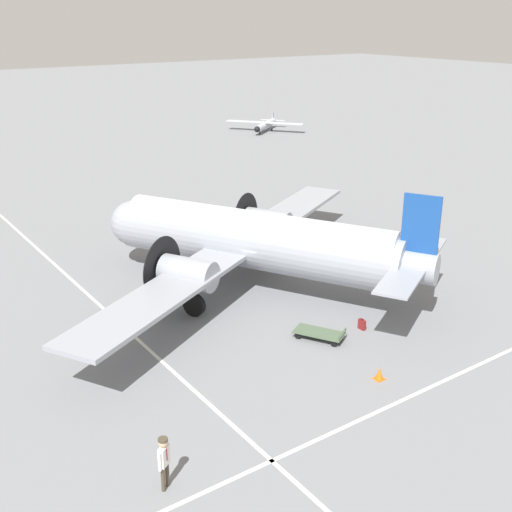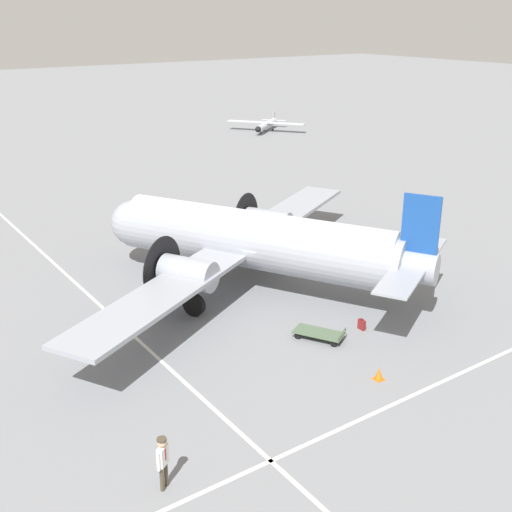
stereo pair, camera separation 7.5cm
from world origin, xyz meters
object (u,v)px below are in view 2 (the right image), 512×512
(baggage_cart, at_px, (319,333))
(light_aircraft_distant, at_px, (266,125))
(crew_foreground, at_px, (163,457))
(airliner_main, at_px, (248,239))
(suitcase_near_door, at_px, (362,325))
(traffic_cone, at_px, (379,374))

(baggage_cart, relative_size, light_aircraft_distant, 0.29)
(crew_foreground, xyz_separation_m, baggage_cart, (4.60, -9.92, -0.84))
(airliner_main, bearing_deg, suitcase_near_door, 162.36)
(airliner_main, height_order, light_aircraft_distant, airliner_main)
(crew_foreground, distance_m, traffic_cone, 9.75)
(suitcase_near_door, bearing_deg, traffic_cone, 145.44)
(airliner_main, xyz_separation_m, light_aircraft_distant, (37.66, -28.16, -1.78))
(suitcase_near_door, distance_m, baggage_cart, 2.20)
(crew_foreground, distance_m, baggage_cart, 10.97)
(crew_foreground, height_order, suitcase_near_door, crew_foreground)
(crew_foreground, bearing_deg, baggage_cart, 171.74)
(airliner_main, xyz_separation_m, traffic_cone, (-10.54, 1.01, -2.34))
(baggage_cart, bearing_deg, airliner_main, -36.29)
(suitcase_near_door, height_order, baggage_cart, baggage_cart)
(suitcase_near_door, bearing_deg, baggage_cart, 79.44)
(airliner_main, bearing_deg, crew_foreground, 107.70)
(airliner_main, relative_size, traffic_cone, 45.74)
(crew_foreground, height_order, light_aircraft_distant, light_aircraft_distant)
(airliner_main, distance_m, baggage_cart, 7.08)
(traffic_cone, bearing_deg, suitcase_near_door, -34.56)
(suitcase_near_door, bearing_deg, airliner_main, 11.11)
(baggage_cart, bearing_deg, light_aircraft_distant, -62.77)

